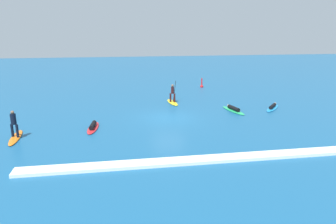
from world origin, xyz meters
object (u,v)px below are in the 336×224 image
Objects in this scene: surfer_on_orange_board at (15,131)px; marker_buoy at (202,85)px; surfer_on_yellow_board at (173,99)px; surfer_on_red_board at (93,127)px; surfer_on_green_board at (233,109)px; surfer_on_blue_board at (273,107)px.

surfer_on_orange_board reaches higher than marker_buoy.
surfer_on_yellow_board is 9.21m from marker_buoy.
surfer_on_red_board is (-7.09, -7.07, -0.25)m from surfer_on_yellow_board.
surfer_on_yellow_board reaches higher than surfer_on_orange_board.
surfer_on_green_board is 11.67m from marker_buoy.
surfer_on_orange_board reaches higher than surfer_on_red_board.
surfer_on_yellow_board is at bearing 107.10° from surfer_on_blue_board.
surfer_on_blue_board is at bearing -81.54° from surfer_on_orange_board.
surfer_on_orange_board is 1.10× the size of surfer_on_yellow_board.
surfer_on_blue_board is 2.27× the size of marker_buoy.
surfer_on_orange_board is 0.96× the size of surfer_on_green_board.
surfer_on_orange_board reaches higher than surfer_on_green_board.
surfer_on_green_board is at bearing 134.24° from surfer_on_blue_board.
surfer_on_yellow_board is at bearing -59.28° from surfer_on_orange_board.
surfer_on_yellow_board is 9.27m from surfer_on_blue_board.
surfer_on_orange_board is at bearing 93.61° from surfer_on_green_board.
surfer_on_orange_board is at bearing 111.06° from surfer_on_red_board.
surfer_on_orange_board is 1.16× the size of surfer_on_blue_board.
surfer_on_blue_board is at bearing -118.90° from surfer_on_yellow_board.
surfer_on_orange_board is 1.08× the size of surfer_on_red_board.
surfer_on_blue_board is (20.43, 4.63, -0.34)m from surfer_on_orange_board.
surfer_on_red_board is 19.12m from marker_buoy.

